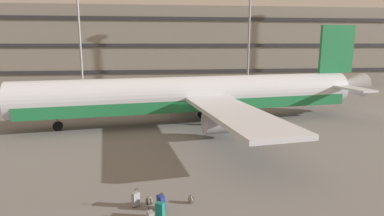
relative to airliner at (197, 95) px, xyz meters
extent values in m
plane|color=slate|center=(-2.10, -0.96, -2.86)|extent=(600.00, 600.00, 0.00)
cube|color=gray|center=(-2.10, 43.11, 4.82)|extent=(168.24, 20.97, 15.35)
cube|color=#2D2D33|center=(-2.10, 32.52, -0.30)|extent=(166.55, 0.24, 0.70)
cube|color=#2D2D33|center=(-2.10, 32.52, 4.82)|extent=(166.55, 0.24, 0.70)
cube|color=#2D2D33|center=(-2.10, 32.52, 9.94)|extent=(166.55, 0.24, 0.70)
cylinder|color=silver|center=(-0.41, -0.06, 0.18)|extent=(35.07, 8.51, 3.55)
cube|color=#1E723F|center=(-0.41, -0.06, -0.80)|extent=(33.68, 8.24, 1.14)
cone|color=silver|center=(18.10, 2.61, 0.44)|extent=(4.63, 3.42, 2.84)
cube|color=#1E723F|center=(16.27, 2.35, 4.62)|extent=(4.27, 0.97, 5.33)
cube|color=silver|center=(16.36, -1.05, 0.62)|extent=(2.54, 5.53, 0.20)
cube|color=silver|center=(15.39, 5.63, 0.62)|extent=(2.54, 5.53, 0.20)
cube|color=silver|center=(1.88, -8.93, -0.09)|extent=(6.45, 15.14, 0.36)
cube|color=silver|center=(-0.73, 9.10, -0.09)|extent=(6.45, 15.14, 0.36)
cylinder|color=#9E9EA3|center=(1.01, -6.39, -1.37)|extent=(2.79, 2.30, 1.95)
cylinder|color=#9E9EA3|center=(-0.84, 6.41, -1.37)|extent=(2.79, 2.30, 1.95)
cylinder|color=black|center=(-13.55, -1.96, -2.41)|extent=(0.94, 0.48, 0.90)
cylinder|color=slate|center=(-13.55, -1.96, -1.78)|extent=(0.20, 0.20, 1.26)
cylinder|color=black|center=(1.18, -1.35, -2.41)|extent=(0.94, 0.48, 0.90)
cylinder|color=slate|center=(1.18, -1.35, -1.78)|extent=(0.20, 0.20, 1.26)
cylinder|color=black|center=(0.75, 1.63, -2.41)|extent=(0.94, 0.48, 0.90)
cylinder|color=slate|center=(0.75, 1.63, -1.78)|extent=(0.20, 0.20, 1.26)
cylinder|color=gray|center=(-16.96, 26.15, 8.99)|extent=(0.36, 0.36, 23.70)
cylinder|color=gray|center=(12.89, 26.15, 6.41)|extent=(0.36, 0.36, 18.53)
cube|color=navy|center=(-4.17, -18.10, -2.46)|extent=(0.43, 0.48, 0.68)
cylinder|color=#333338|center=(-4.04, -18.16, -2.08)|extent=(0.02, 0.02, 0.09)
cylinder|color=#333338|center=(-4.16, -17.96, -2.08)|extent=(0.02, 0.02, 0.09)
cube|color=black|center=(-4.10, -18.06, -2.03)|extent=(0.13, 0.21, 0.02)
cylinder|color=black|center=(-4.17, -18.29, -2.83)|extent=(0.05, 0.04, 0.05)
cylinder|color=black|center=(-4.34, -18.01, -2.83)|extent=(0.05, 0.04, 0.05)
cylinder|color=black|center=(-4.00, -18.19, -2.83)|extent=(0.05, 0.04, 0.05)
cylinder|color=black|center=(-4.16, -17.91, -2.83)|extent=(0.05, 0.04, 0.05)
cylinder|color=#333338|center=(-4.77, -19.68, -1.98)|extent=(0.02, 0.02, 0.18)
cylinder|color=#333338|center=(-4.71, -19.88, -1.98)|extent=(0.02, 0.02, 0.18)
cube|color=black|center=(-4.74, -19.78, -1.89)|extent=(0.09, 0.21, 0.02)
cube|color=gray|center=(-5.43, -17.65, -2.46)|extent=(0.43, 0.41, 0.70)
cylinder|color=#333338|center=(-5.47, -17.77, -2.00)|extent=(0.02, 0.02, 0.21)
cylinder|color=#333338|center=(-5.31, -17.63, -2.00)|extent=(0.02, 0.02, 0.21)
cube|color=black|center=(-5.39, -17.70, -1.89)|extent=(0.18, 0.15, 0.02)
cylinder|color=black|center=(-5.60, -17.69, -2.83)|extent=(0.05, 0.05, 0.05)
cylinder|color=black|center=(-5.37, -17.49, -2.83)|extent=(0.05, 0.05, 0.05)
cylinder|color=black|center=(-5.49, -17.82, -2.83)|extent=(0.05, 0.05, 0.05)
cylinder|color=black|center=(-5.26, -17.62, -2.83)|extent=(0.05, 0.05, 0.05)
cube|color=#147266|center=(-4.23, -18.91, -2.45)|extent=(0.46, 0.42, 0.72)
cylinder|color=#333338|center=(-4.36, -18.94, -2.01)|extent=(0.02, 0.02, 0.15)
cylinder|color=#333338|center=(-4.18, -19.03, -2.01)|extent=(0.02, 0.02, 0.15)
cube|color=black|center=(-4.27, -18.98, -1.93)|extent=(0.19, 0.12, 0.02)
cylinder|color=black|center=(-4.31, -18.74, -2.83)|extent=(0.04, 0.05, 0.05)
ellipsoid|color=gray|center=(-2.63, -17.61, -2.65)|extent=(0.30, 0.41, 0.41)
ellipsoid|color=gray|center=(-2.70, -17.64, -2.71)|extent=(0.17, 0.27, 0.19)
torus|color=black|center=(-2.60, -17.60, -2.43)|extent=(0.04, 0.08, 0.08)
cube|color=black|center=(-2.51, -17.68, -2.65)|extent=(0.04, 0.04, 0.35)
cube|color=black|center=(-2.59, -17.49, -2.65)|extent=(0.04, 0.04, 0.35)
ellipsoid|color=gray|center=(-4.78, -17.54, -2.64)|extent=(0.39, 0.31, 0.44)
ellipsoid|color=gray|center=(-4.80, -17.42, -2.70)|extent=(0.27, 0.15, 0.20)
torus|color=black|center=(-4.77, -17.57, -2.41)|extent=(0.08, 0.02, 0.08)
cube|color=black|center=(-4.86, -17.66, -2.64)|extent=(0.04, 0.03, 0.37)
cube|color=black|center=(-4.66, -17.64, -2.64)|extent=(0.04, 0.03, 0.37)
camera|label=1|loc=(-4.35, -33.34, 5.35)|focal=30.74mm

